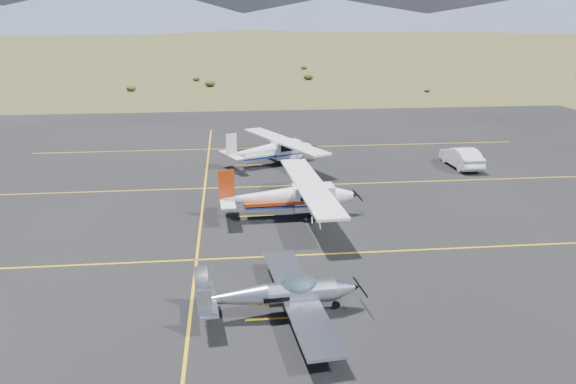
# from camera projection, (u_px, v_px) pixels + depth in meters

# --- Properties ---
(ground) EXTENTS (1600.00, 1600.00, 0.00)m
(ground) POSITION_uv_depth(u_px,v_px,m) (336.00, 273.00, 24.03)
(ground) COLOR #383D1C
(ground) RESTS_ON ground
(apron) EXTENTS (72.00, 72.00, 0.02)m
(apron) POSITION_uv_depth(u_px,v_px,m) (312.00, 217.00, 30.67)
(apron) COLOR black
(apron) RESTS_ON ground
(aircraft_low_wing) EXTENTS (5.91, 8.21, 1.78)m
(aircraft_low_wing) POSITION_uv_depth(u_px,v_px,m) (283.00, 294.00, 20.45)
(aircraft_low_wing) COLOR silver
(aircraft_low_wing) RESTS_ON apron
(aircraft_cessna) EXTENTS (6.63, 11.06, 2.80)m
(aircraft_cessna) POSITION_uv_depth(u_px,v_px,m) (290.00, 195.00, 30.34)
(aircraft_cessna) COLOR white
(aircraft_cessna) RESTS_ON apron
(aircraft_plain) EXTENTS (7.63, 10.11, 2.65)m
(aircraft_plain) POSITION_uv_depth(u_px,v_px,m) (272.00, 149.00, 41.06)
(aircraft_plain) COLOR white
(aircraft_plain) RESTS_ON apron
(sedan) EXTENTS (1.70, 4.53, 1.48)m
(sedan) POSITION_uv_depth(u_px,v_px,m) (461.00, 157.00, 40.52)
(sedan) COLOR white
(sedan) RESTS_ON apron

